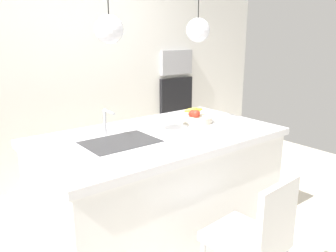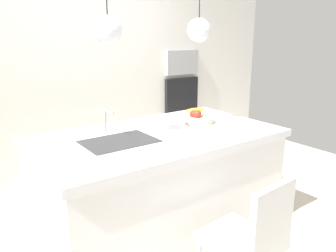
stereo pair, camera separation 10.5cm
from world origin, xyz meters
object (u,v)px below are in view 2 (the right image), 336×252
oven (181,97)px  chair_near (250,238)px  microwave (182,62)px  fruit_bowl (198,117)px

oven → chair_near: (-1.49, -2.62, -0.35)m
oven → microwave: bearing=0.0°
fruit_bowl → microwave: bearing=56.9°
microwave → chair_near: size_ratio=0.59×
chair_near → fruit_bowl: bearing=65.3°
microwave → chair_near: microwave is taller
microwave → chair_near: bearing=-119.6°
oven → chair_near: 3.04m
oven → fruit_bowl: bearing=-123.1°
microwave → fruit_bowl: bearing=-123.1°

